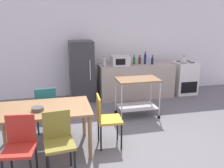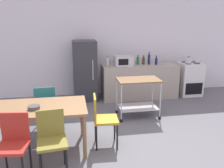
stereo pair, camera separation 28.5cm
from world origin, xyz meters
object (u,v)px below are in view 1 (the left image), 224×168
at_px(bottle_sesame_oil, 134,60).
at_px(chair_olive, 59,139).
at_px(chair_mustard, 106,117).
at_px(kitchen_cart, 137,91).
at_px(fruit_bowl, 38,109).
at_px(kettle, 184,59).
at_px(bottle_olive_oil, 140,60).
at_px(bottle_hot_sauce, 152,61).
at_px(chair_teal, 46,106).
at_px(bottle_soda, 104,62).
at_px(bottle_wine, 145,59).
at_px(chair_red, 20,144).
at_px(dining_table, 43,113).
at_px(microwave, 120,61).
at_px(refrigerator, 82,71).
at_px(stove_oven, 184,78).

bearing_deg(bottle_sesame_oil, chair_olive, -124.19).
relative_size(chair_mustard, bottle_sesame_oil, 3.50).
distance_m(kitchen_cart, fruit_bowl, 2.33).
bearing_deg(kitchen_cart, kettle, 34.87).
height_order(bottle_olive_oil, bottle_hot_sauce, bottle_hot_sauce).
xyz_separation_m(chair_teal, bottle_hot_sauce, (2.74, 1.57, 0.48)).
height_order(chair_teal, bottle_soda, bottle_soda).
bearing_deg(chair_olive, fruit_bowl, 111.08).
xyz_separation_m(chair_olive, bottle_wine, (2.37, 3.02, 0.52)).
bearing_deg(chair_red, bottle_wine, 54.06).
distance_m(chair_olive, kettle, 4.55).
distance_m(dining_table, microwave, 3.00).
bearing_deg(chair_mustard, bottle_hot_sauce, -33.64).
bearing_deg(fruit_bowl, kitchen_cart, 30.24).
xyz_separation_m(chair_teal, bottle_wine, (2.57, 1.65, 0.52)).
bearing_deg(bottle_hot_sauce, bottle_wine, 153.95).
xyz_separation_m(chair_red, kitchen_cart, (2.22, 1.75, 0.05)).
xyz_separation_m(refrigerator, bottle_wine, (1.70, -0.08, 0.26)).
bearing_deg(microwave, bottle_olive_oil, 10.63).
bearing_deg(fruit_bowl, bottle_olive_oil, 44.95).
bearing_deg(stove_oven, bottle_sesame_oil, 178.99).
xyz_separation_m(chair_olive, refrigerator, (0.67, 3.11, 0.26)).
relative_size(chair_teal, kitchen_cart, 0.98).
xyz_separation_m(dining_table, bottle_wine, (2.59, 2.37, 0.37)).
xyz_separation_m(chair_teal, refrigerator, (0.87, 1.73, 0.26)).
bearing_deg(chair_olive, bottle_olive_oil, 47.64).
xyz_separation_m(dining_table, chair_red, (-0.28, -0.68, -0.15)).
relative_size(chair_teal, bottle_wine, 2.68).
bearing_deg(refrigerator, chair_teal, -116.69).
xyz_separation_m(chair_mustard, kitchen_cart, (0.94, 1.12, 0.05)).
distance_m(stove_oven, microwave, 1.99).
distance_m(chair_mustard, bottle_soda, 2.51).
height_order(chair_teal, fruit_bowl, chair_teal).
relative_size(kitchen_cart, bottle_sesame_oil, 3.58).
relative_size(bottle_sesame_oil, kettle, 1.06).
bearing_deg(dining_table, bottle_olive_oil, 44.49).
distance_m(stove_oven, kitchen_cart, 2.27).
relative_size(chair_teal, bottle_olive_oil, 3.70).
bearing_deg(bottle_wine, microwave, -174.74).
bearing_deg(fruit_bowl, chair_olive, -62.65).
xyz_separation_m(chair_red, fruit_bowl, (0.21, 0.58, 0.26)).
distance_m(dining_table, chair_olive, 0.71).
xyz_separation_m(chair_mustard, microwave, (0.88, 2.36, 0.51)).
distance_m(refrigerator, bottle_soda, 0.63).
bearing_deg(chair_teal, kitchen_cart, -175.32).
bearing_deg(kitchen_cart, chair_teal, -169.75).
xyz_separation_m(stove_oven, kitchen_cart, (-1.85, -1.31, 0.12)).
bearing_deg(chair_mustard, microwave, -17.21).
relative_size(dining_table, refrigerator, 0.97).
bearing_deg(kitchen_cart, chair_red, -141.76).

